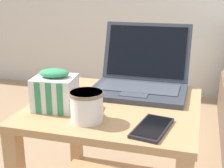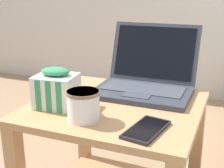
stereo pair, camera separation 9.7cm
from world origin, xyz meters
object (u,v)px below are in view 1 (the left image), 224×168
object	(u,v)px
snack_bag	(55,91)
mug_front_left	(86,104)
cell_phone	(152,128)
laptop	(141,77)

from	to	relation	value
snack_bag	mug_front_left	bearing A→B (deg)	-25.67
mug_front_left	cell_phone	world-z (taller)	mug_front_left
snack_bag	cell_phone	bearing A→B (deg)	-11.76
laptop	cell_phone	size ratio (longest dim) A/B	2.02
laptop	cell_phone	xyz separation A→B (m)	(0.10, -0.33, -0.04)
mug_front_left	snack_bag	size ratio (longest dim) A/B	0.91
mug_front_left	laptop	bearing A→B (deg)	73.75
cell_phone	laptop	bearing A→B (deg)	106.71
snack_bag	cell_phone	size ratio (longest dim) A/B	0.82
laptop	mug_front_left	size ratio (longest dim) A/B	2.70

